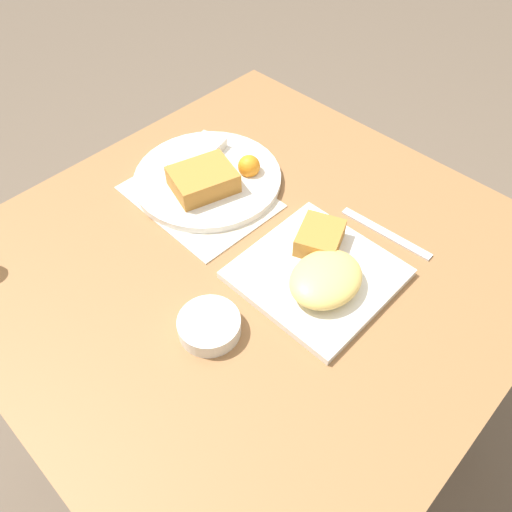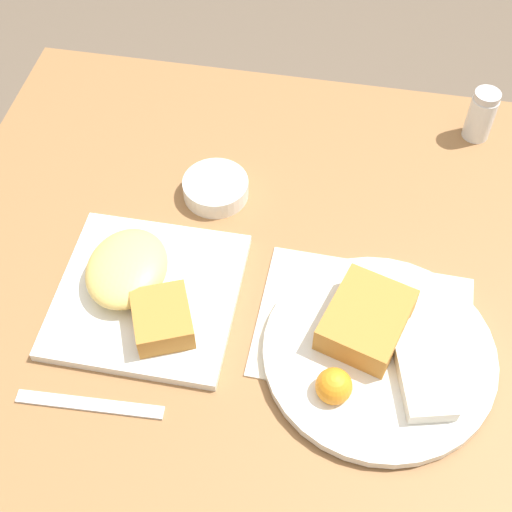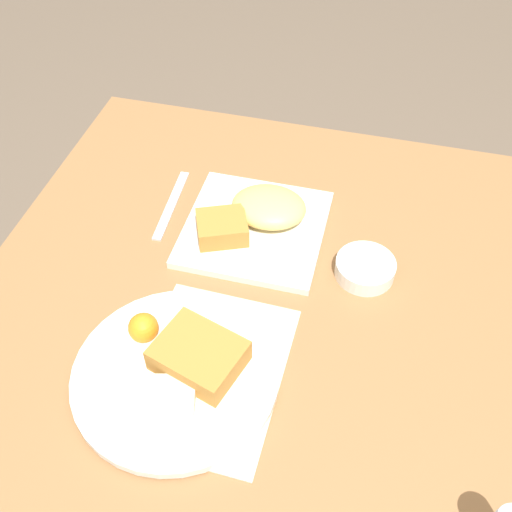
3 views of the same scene
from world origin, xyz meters
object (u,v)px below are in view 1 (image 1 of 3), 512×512
Objects in this scene: plate_oval_far at (208,176)px; sauce_ramekin at (209,325)px; plate_square_near at (321,271)px; butter_knife at (386,233)px.

plate_oval_far is 0.34m from sauce_ramekin.
plate_oval_far is at bearing 48.06° from sauce_ramekin.
plate_square_near reaches higher than butter_knife.
sauce_ramekin reaches higher than butter_knife.
plate_oval_far is at bearing 18.16° from butter_knife.
sauce_ramekin is at bearing 74.80° from butter_knife.
plate_oval_far is 3.01× the size of sauce_ramekin.
sauce_ramekin is (-0.23, -0.25, -0.00)m from plate_oval_far.
butter_knife is at bearing -7.10° from plate_square_near.
butter_knife is (0.36, -0.08, -0.01)m from sauce_ramekin.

